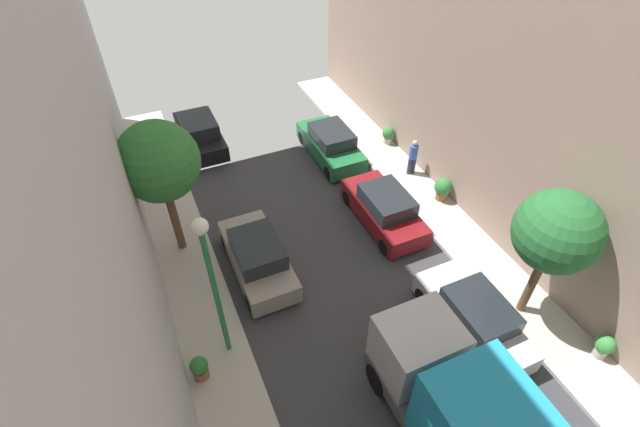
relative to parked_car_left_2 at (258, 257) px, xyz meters
name	(u,v)px	position (x,y,z in m)	size (l,w,h in m)	color
sidewalk_right	(622,409)	(7.70, -9.12, -0.64)	(2.00, 44.00, 0.15)	#B7B2A8
parked_car_left_2	(258,257)	(0.00, 0.00, 0.00)	(1.78, 4.20, 1.57)	gray
parked_car_left_3	(200,133)	(0.00, 8.83, 0.00)	(1.78, 4.20, 1.57)	black
parked_car_right_2	(474,318)	(5.40, -5.22, 0.00)	(1.78, 4.20, 1.57)	silver
parked_car_right_3	(384,209)	(5.40, 0.40, 0.00)	(1.78, 4.20, 1.57)	maroon
parked_car_right_4	(331,144)	(5.40, 5.41, 0.00)	(1.78, 4.20, 1.57)	#1E6638
pedestrian	(413,156)	(8.09, 2.60, 0.35)	(0.40, 0.36, 1.72)	#2D334C
street_tree_1	(557,232)	(7.42, -5.28, 3.02)	(2.49, 2.49, 4.86)	brown
street_tree_2	(158,162)	(-2.32, 2.22, 3.36)	(2.73, 2.73, 5.32)	brown
potted_plant_0	(604,346)	(8.40, -7.60, -0.09)	(0.58, 0.58, 0.86)	#B2A899
potted_plant_1	(388,135)	(8.37, 5.14, -0.10)	(0.60, 0.60, 0.85)	#B2A899
potted_plant_2	(199,368)	(-2.89, -3.32, -0.12)	(0.54, 0.54, 0.84)	brown
potted_plant_3	(443,188)	(8.29, 0.53, 0.00)	(0.73, 0.73, 1.01)	brown
lamp_post	(211,272)	(-1.90, -2.73, 3.03)	(0.44, 0.44, 5.46)	#26723F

